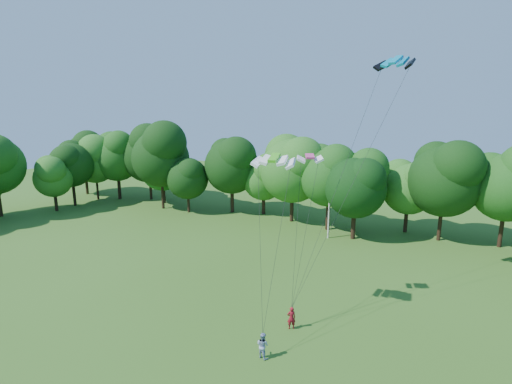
% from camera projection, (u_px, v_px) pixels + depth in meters
% --- Properties ---
extents(utility_pole, '(1.33, 0.66, 7.10)m').
position_uv_depth(utility_pole, '(329.00, 208.00, 46.75)').
color(utility_pole, silver).
rests_on(utility_pole, ground).
extents(kite_flyer_left, '(0.73, 0.66, 1.68)m').
position_uv_depth(kite_flyer_left, '(291.00, 318.00, 28.31)').
color(kite_flyer_left, maroon).
rests_on(kite_flyer_left, ground).
extents(kite_flyer_right, '(0.98, 0.85, 1.71)m').
position_uv_depth(kite_flyer_right, '(263.00, 345.00, 25.09)').
color(kite_flyer_right, '#8B9BC2').
rests_on(kite_flyer_right, ground).
extents(kite_teal, '(3.18, 2.26, 0.77)m').
position_uv_depth(kite_teal, '(396.00, 60.00, 30.35)').
color(kite_teal, '#057DA4').
rests_on(kite_teal, ground).
extents(kite_green, '(3.04, 1.62, 0.55)m').
position_uv_depth(kite_green, '(274.00, 158.00, 27.19)').
color(kite_green, green).
rests_on(kite_green, ground).
extents(kite_pink, '(2.11, 1.62, 0.32)m').
position_uv_depth(kite_pink, '(310.00, 156.00, 28.84)').
color(kite_pink, '#D43A84').
rests_on(kite_pink, ground).
extents(tree_back_west, '(7.79, 7.79, 11.34)m').
position_uv_depth(tree_back_west, '(162.00, 159.00, 62.76)').
color(tree_back_west, black).
rests_on(tree_back_west, ground).
extents(tree_back_center, '(7.75, 7.75, 11.27)m').
position_uv_depth(tree_back_center, '(356.00, 180.00, 45.86)').
color(tree_back_center, black).
rests_on(tree_back_center, ground).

